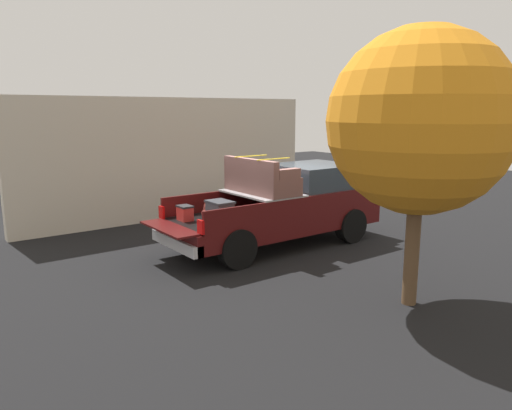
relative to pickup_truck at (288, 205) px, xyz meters
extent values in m
plane|color=black|center=(-0.39, 0.00, -0.99)|extent=(40.00, 40.00, 0.00)
cube|color=#470F0F|center=(-0.39, 0.00, -0.36)|extent=(5.50, 1.92, 0.44)
cube|color=black|center=(-1.59, 0.00, -0.12)|extent=(2.80, 1.80, 0.04)
cube|color=#470F0F|center=(-1.59, 0.93, 0.11)|extent=(2.80, 0.06, 0.50)
cube|color=#470F0F|center=(-1.59, -0.93, 0.11)|extent=(2.80, 0.06, 0.50)
cube|color=#470F0F|center=(-0.22, 0.00, 0.11)|extent=(0.06, 1.80, 0.50)
cube|color=#470F0F|center=(-3.27, 0.00, -0.12)|extent=(0.55, 1.80, 0.04)
cube|color=#B2B2B7|center=(-0.82, 0.00, 0.38)|extent=(1.25, 1.92, 0.04)
cube|color=#470F0F|center=(0.96, 0.00, 0.11)|extent=(2.30, 1.92, 0.50)
cube|color=#2D3842|center=(0.86, 0.00, 0.65)|extent=(1.94, 1.76, 0.60)
cube|color=#470F0F|center=(2.31, 0.00, 0.05)|extent=(0.40, 1.82, 0.38)
cube|color=#B2B2B7|center=(-3.11, 0.00, -0.46)|extent=(0.24, 1.92, 0.24)
cube|color=red|center=(-3.01, 0.88, 0.04)|extent=(0.06, 0.20, 0.28)
cube|color=red|center=(-3.01, -0.88, 0.04)|extent=(0.06, 0.20, 0.28)
cylinder|color=black|center=(1.36, 0.88, -0.56)|extent=(0.87, 0.30, 0.87)
cylinder|color=black|center=(1.36, -0.88, -0.56)|extent=(0.87, 0.30, 0.87)
cylinder|color=black|center=(-2.14, 0.88, -0.56)|extent=(0.87, 0.30, 0.87)
cylinder|color=black|center=(-2.14, -0.88, -0.56)|extent=(0.87, 0.30, 0.87)
cube|color=#474C56|center=(-2.25, -0.39, 0.13)|extent=(0.40, 0.55, 0.46)
cube|color=#31353C|center=(-2.25, -0.39, 0.38)|extent=(0.44, 0.59, 0.05)
ellipsoid|color=maroon|center=(-2.25, 0.07, 0.11)|extent=(0.20, 0.36, 0.43)
ellipsoid|color=maroon|center=(-2.36, 0.07, 0.05)|extent=(0.09, 0.25, 0.19)
cube|color=red|center=(-2.69, 0.36, 0.05)|extent=(0.26, 0.34, 0.30)
cube|color=#262628|center=(-2.69, 0.36, 0.22)|extent=(0.28, 0.36, 0.04)
cube|color=brown|center=(-0.82, 0.00, 0.61)|extent=(0.85, 1.96, 0.42)
cube|color=brown|center=(-1.16, 0.00, 1.02)|extent=(0.16, 1.96, 0.40)
cube|color=brown|center=(-0.77, 0.88, 0.93)|extent=(0.61, 0.20, 0.22)
cube|color=brown|center=(-0.77, -0.88, 0.93)|extent=(0.61, 0.20, 0.22)
cube|color=yellow|center=(-0.82, 0.44, 1.23)|extent=(0.95, 0.03, 0.02)
cube|color=yellow|center=(-0.82, -0.44, 1.23)|extent=(0.95, 0.03, 0.02)
cube|color=beige|center=(-0.88, 4.45, 0.85)|extent=(9.63, 0.36, 3.68)
cylinder|color=brown|center=(-0.81, -4.23, 0.11)|extent=(0.25, 0.25, 2.22)
sphere|color=orange|center=(-0.81, -4.23, 2.14)|extent=(3.05, 3.05, 3.05)
cylinder|color=#3F4C66|center=(2.32, 3.25, -0.54)|extent=(0.56, 0.56, 0.90)
cylinder|color=#3F4C66|center=(2.32, 3.25, -0.05)|extent=(0.60, 0.60, 0.08)
camera|label=1|loc=(-7.69, -9.04, 2.32)|focal=33.97mm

